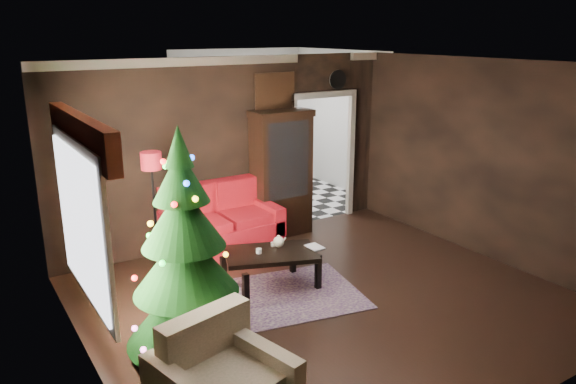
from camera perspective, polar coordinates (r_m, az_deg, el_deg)
floor at (r=6.87m, az=4.12°, el=-11.05°), size 5.50×5.50×0.00m
ceiling at (r=6.11m, az=4.66°, el=12.95°), size 5.50×5.50×0.00m
wall_back at (r=8.42m, az=-5.89°, el=4.22°), size 5.50×0.00×5.50m
wall_front at (r=4.72m, az=23.01°, el=-6.89°), size 5.50×0.00×5.50m
wall_left at (r=5.26m, az=-20.46°, el=-4.25°), size 0.00×5.50×5.50m
wall_right at (r=8.26m, az=19.87°, el=3.08°), size 0.00×5.50×5.50m
doorway at (r=9.37m, az=3.50°, el=3.31°), size 1.10×0.10×2.10m
left_window at (r=5.43m, az=-20.57°, el=-3.04°), size 0.05×1.60×1.40m
valance at (r=5.25m, az=-20.61°, el=5.58°), size 0.12×2.10×0.35m
kitchen_floor at (r=10.84m, az=-1.25°, el=-0.58°), size 3.00×3.00×0.00m
kitchen_window at (r=11.73m, az=-5.04°, el=9.14°), size 0.70×0.06×0.70m
rug at (r=6.93m, az=-0.72°, el=-10.69°), size 2.16×1.75×0.01m
loveseat at (r=8.10m, az=-6.79°, el=-2.91°), size 1.70×0.90×1.00m
curio_cabinet at (r=8.69m, az=-0.70°, el=1.63°), size 0.90×0.45×1.90m
floor_lamp at (r=7.42m, az=-13.55°, el=-2.39°), size 0.37×0.37×1.70m
christmas_tree at (r=5.53m, az=-10.60°, el=-6.36°), size 1.61×1.61×2.39m
armchair at (r=4.70m, az=-6.77°, el=-18.82°), size 1.08×1.08×0.92m
coffee_table at (r=6.99m, az=-1.76°, el=-8.10°), size 1.29×1.03×0.51m
teapot at (r=7.00m, az=-0.98°, el=-5.13°), size 0.21×0.21×0.15m
cup_a at (r=7.05m, az=-1.56°, el=-5.41°), size 0.08×0.08×0.05m
cup_b at (r=6.84m, az=-3.02°, el=-6.09°), size 0.08×0.08×0.06m
book at (r=6.93m, az=2.21°, el=-5.01°), size 0.17×0.02×0.24m
wall_clock at (r=9.27m, az=5.11°, el=11.47°), size 0.32×0.32×0.06m
painting at (r=8.61m, az=-1.39°, el=10.29°), size 0.62×0.05×0.52m
kitchen_counter at (r=11.73m, az=-4.32°, el=2.96°), size 1.80×0.60×0.90m
kitchen_table at (r=10.34m, az=-1.82°, el=0.73°), size 0.70×0.70×0.75m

